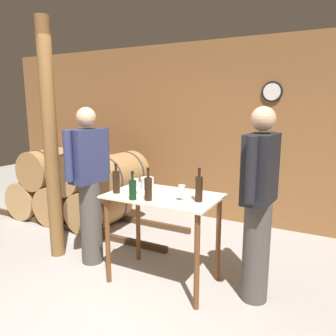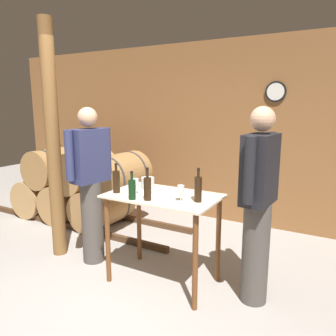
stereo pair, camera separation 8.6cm
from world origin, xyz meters
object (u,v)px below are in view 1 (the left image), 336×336
at_px(person_visitor_with_scarf, 89,183).
at_px(person_host, 259,202).
at_px(wine_bottle_right, 199,188).
at_px(ice_bucket, 147,183).
at_px(wine_bottle_far_left, 116,181).
at_px(wine_glass_near_center, 150,184).
at_px(wine_glass_near_left, 136,183).
at_px(wine_bottle_left, 133,189).
at_px(wine_bottle_center, 148,188).
at_px(wine_glass_near_right, 182,189).
at_px(wooden_post, 51,143).

bearing_deg(person_visitor_with_scarf, person_host, 3.97).
height_order(wine_bottle_right, ice_bucket, wine_bottle_right).
distance_m(wine_bottle_far_left, wine_bottle_right, 0.84).
bearing_deg(wine_glass_near_center, wine_glass_near_left, -140.88).
height_order(wine_bottle_left, wine_bottle_center, wine_bottle_center).
relative_size(wine_glass_near_left, wine_glass_near_right, 1.04).
distance_m(wine_bottle_left, wine_bottle_right, 0.61).
xyz_separation_m(wooden_post, person_visitor_with_scarf, (0.49, 0.06, -0.42)).
bearing_deg(wine_bottle_left, wine_bottle_right, 22.25).
height_order(wine_bottle_left, ice_bucket, wine_bottle_left).
distance_m(wine_bottle_right, wine_glass_near_left, 0.64).
height_order(wine_bottle_far_left, wine_bottle_right, wine_bottle_right).
bearing_deg(wine_glass_near_right, wooden_post, 178.71).
xyz_separation_m(wine_glass_near_left, ice_bucket, (-0.02, 0.25, -0.06)).
height_order(wine_bottle_right, wine_glass_near_left, wine_bottle_right).
bearing_deg(person_visitor_with_scarf, wine_glass_near_left, -8.18).
bearing_deg(wine_bottle_right, wine_glass_near_center, 177.95).
distance_m(wooden_post, wine_bottle_center, 1.42).
bearing_deg(wine_bottle_right, wine_glass_near_right, -154.60).
height_order(wine_bottle_left, person_visitor_with_scarf, person_visitor_with_scarf).
bearing_deg(wine_glass_near_right, wine_glass_near_left, -179.75).
bearing_deg(wooden_post, wine_bottle_right, 0.93).
xyz_separation_m(wine_glass_near_left, wine_glass_near_center, (0.11, 0.09, -0.02)).
bearing_deg(ice_bucket, person_host, -1.08).
bearing_deg(wine_bottle_left, ice_bucket, 102.66).
bearing_deg(person_host, wine_bottle_right, -162.87).
bearing_deg(wine_glass_near_left, ice_bucket, 94.89).
distance_m(wooden_post, wine_bottle_right, 1.83).
bearing_deg(wine_bottle_far_left, wine_bottle_right, 7.89).
distance_m(wine_bottle_far_left, wine_glass_near_right, 0.70).
bearing_deg(wine_bottle_right, wine_glass_near_left, -173.80).
bearing_deg(ice_bucket, person_visitor_with_scarf, -167.34).
relative_size(wine_glass_near_left, wine_glass_near_center, 1.21).
bearing_deg(wine_bottle_right, wine_bottle_far_left, -172.11).
height_order(wine_bottle_left, wine_glass_near_right, wine_bottle_left).
bearing_deg(ice_bucket, wine_glass_near_right, -25.36).
relative_size(ice_bucket, person_visitor_with_scarf, 0.08).
relative_size(wine_bottle_far_left, ice_bucket, 2.15).
height_order(wooden_post, person_host, wooden_post).
distance_m(wine_bottle_center, wine_glass_near_right, 0.31).
bearing_deg(wooden_post, wine_bottle_center, -6.26).
height_order(wine_glass_near_right, ice_bucket, wine_glass_near_right).
distance_m(wine_bottle_far_left, wine_bottle_center, 0.41).
bearing_deg(wine_glass_near_left, wine_glass_near_right, 0.25).
bearing_deg(wine_glass_near_left, wine_bottle_center, -28.15).
distance_m(wooden_post, wine_glass_near_left, 1.21).
xyz_separation_m(wine_bottle_left, wine_glass_near_right, (0.42, 0.16, 0.01)).
distance_m(wine_bottle_far_left, wine_glass_near_center, 0.34).
bearing_deg(person_visitor_with_scarf, wine_bottle_far_left, -16.81).
distance_m(person_host, person_visitor_with_scarf, 1.82).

